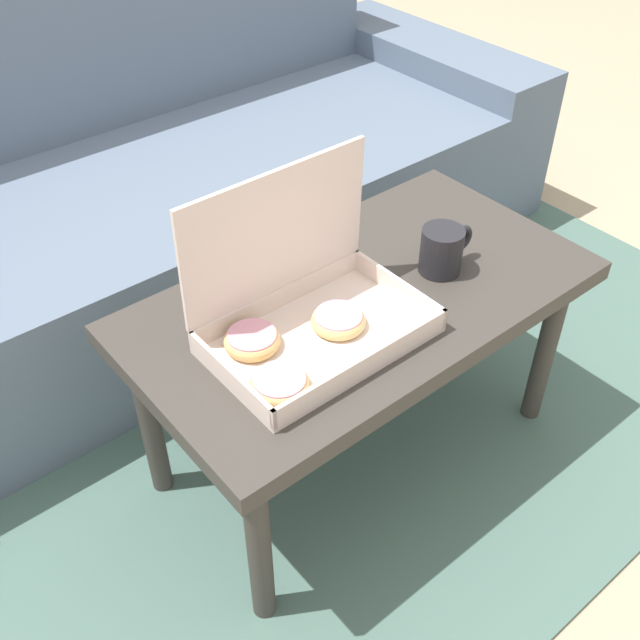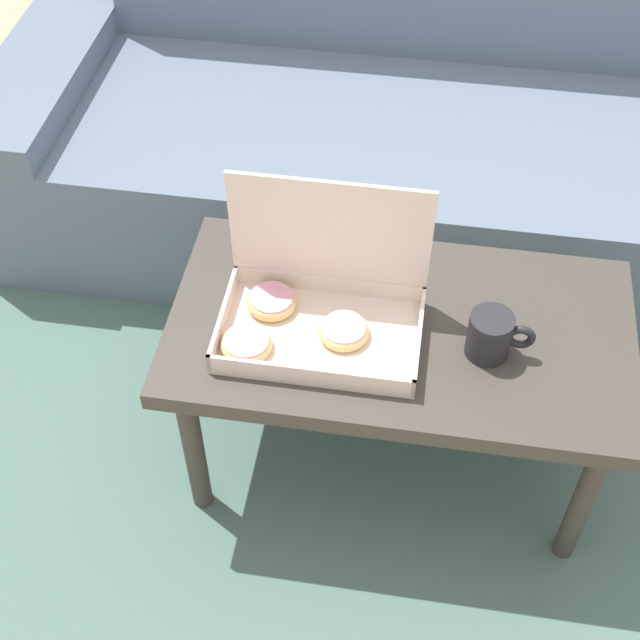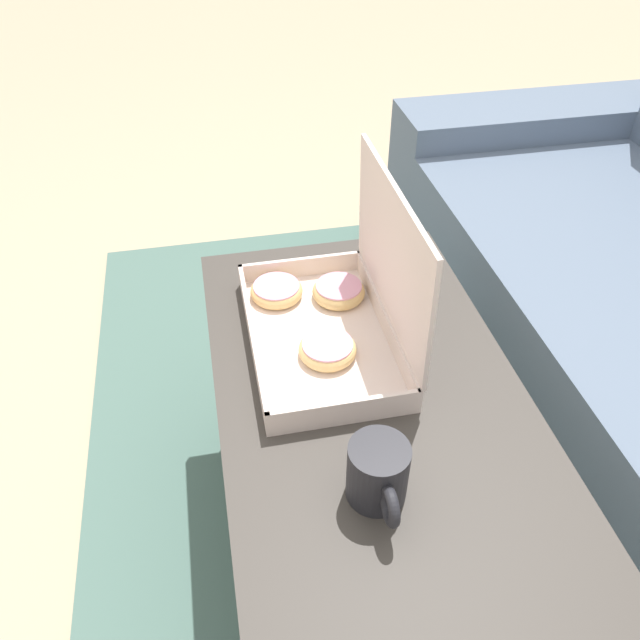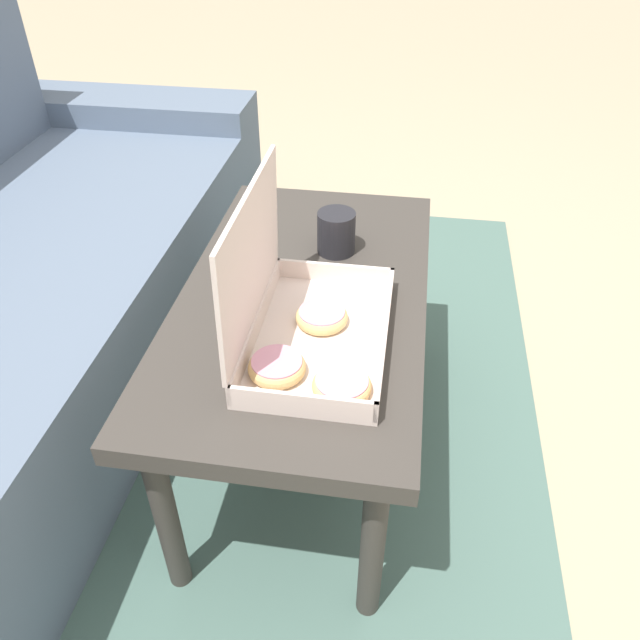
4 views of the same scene
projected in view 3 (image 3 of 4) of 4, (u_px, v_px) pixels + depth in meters
The scene contains 5 objects.
ground_plane at pixel (373, 547), 1.30m from camera, with size 12.00×12.00×0.00m, color tan.
area_rug at pixel (507, 520), 1.34m from camera, with size 2.43×1.80×0.01m, color #4C6B60.
coffee_table at pixel (372, 422), 1.03m from camera, with size 0.91×0.50×0.46m.
pastry_box at pixel (335, 307), 1.09m from camera, with size 0.39×0.25×0.29m.
coffee_mug at pixel (378, 474), 0.83m from camera, with size 0.13×0.08×0.09m.
Camera 3 is at (0.64, -0.24, 1.21)m, focal length 35.00 mm.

